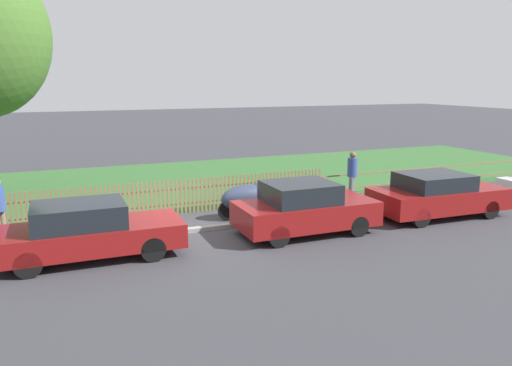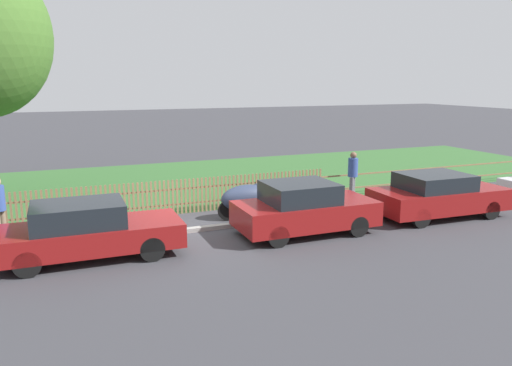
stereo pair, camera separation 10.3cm
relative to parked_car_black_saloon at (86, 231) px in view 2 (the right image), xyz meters
The scene contains 9 objects.
ground_plane 2.98m from the parked_car_black_saloon, 20.32° to the left, with size 120.00×120.00×0.00m, color #38383D.
kerb_stone 3.00m from the parked_car_black_saloon, 22.15° to the left, with size 40.31×0.20×0.12m, color gray.
grass_strip 8.59m from the parked_car_black_saloon, 71.48° to the left, with size 40.31×9.99×0.01m, color #33602D.
park_fence 4.15m from the parked_car_black_saloon, 49.07° to the left, with size 40.31×0.05×1.11m.
parked_car_black_saloon is the anchor object (origin of this frame).
parked_car_navy_estate 5.66m from the parked_car_black_saloon, ahead, with size 3.84×1.80×1.44m.
parked_car_red_compact 10.29m from the parked_car_black_saloon, ahead, with size 4.21×1.96×1.36m.
covered_motorcycle 5.13m from the parked_car_black_saloon, 20.39° to the left, with size 1.84×0.89×1.06m.
pedestrian_by_lamp 9.53m from the parked_car_black_saloon, 16.69° to the left, with size 0.49×0.49×1.70m.
Camera 2 is at (-3.30, -12.93, 4.15)m, focal length 35.00 mm.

